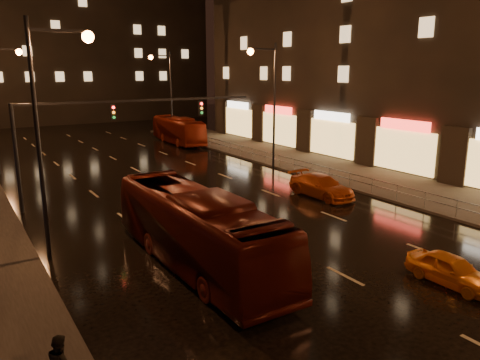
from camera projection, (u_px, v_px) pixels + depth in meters
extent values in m
plane|color=black|center=(176.00, 190.00, 31.72)|extent=(140.00, 140.00, 0.00)
cube|color=#38332D|center=(372.00, 179.00, 34.57)|extent=(7.00, 70.00, 0.15)
cube|color=black|center=(56.00, 3.00, 72.50)|extent=(44.00, 16.00, 36.00)
cylinder|color=black|center=(17.00, 159.00, 26.04)|extent=(0.22, 0.22, 6.20)
cube|color=black|center=(144.00, 100.00, 29.28)|extent=(15.20, 0.14, 0.14)
cube|color=black|center=(113.00, 112.00, 28.40)|extent=(0.32, 0.18, 0.95)
cube|color=black|center=(201.00, 108.00, 31.50)|extent=(0.32, 0.18, 0.95)
sphere|color=#FF1E19|center=(113.00, 107.00, 28.23)|extent=(0.18, 0.18, 0.18)
cylinder|color=#99999E|center=(170.00, 132.00, 56.63)|extent=(0.04, 0.04, 1.00)
cube|color=#99999E|center=(311.00, 164.00, 35.10)|extent=(0.05, 56.00, 0.05)
cube|color=#99999E|center=(311.00, 169.00, 35.19)|extent=(0.05, 56.00, 0.05)
imported|color=#53130B|center=(197.00, 229.00, 19.19)|extent=(2.69, 11.44, 3.19)
imported|color=maroon|center=(178.00, 130.00, 51.77)|extent=(3.09, 10.49, 2.88)
imported|color=orange|center=(451.00, 270.00, 17.73)|extent=(1.41, 3.44, 1.17)
imported|color=#C64B12|center=(321.00, 186.00, 29.98)|extent=(2.16, 4.89, 1.40)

